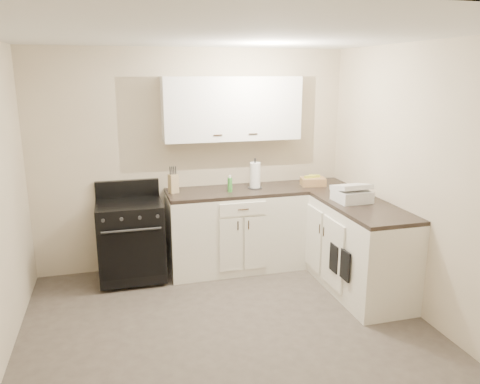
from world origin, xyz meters
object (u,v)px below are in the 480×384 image
object	(u,v)px
knife_block	(173,184)
wicker_basket	(313,182)
paper_towel	(255,175)
countertop_grill	(352,196)
stove	(131,240)

from	to	relation	value
knife_block	wicker_basket	distance (m)	1.63
paper_towel	countertop_grill	world-z (taller)	paper_towel
countertop_grill	stove	bearing A→B (deg)	158.37
stove	wicker_basket	distance (m)	2.18
wicker_basket	countertop_grill	size ratio (longest dim) A/B	0.83
stove	knife_block	world-z (taller)	knife_block
wicker_basket	paper_towel	bearing A→B (deg)	175.08
stove	paper_towel	xyz separation A→B (m)	(1.42, 0.05, 0.63)
countertop_grill	wicker_basket	bearing A→B (deg)	94.58
paper_towel	wicker_basket	size ratio (longest dim) A/B	1.08
paper_towel	countertop_grill	distance (m)	1.14
knife_block	wicker_basket	bearing A→B (deg)	-22.86
knife_block	countertop_grill	distance (m)	1.92
stove	wicker_basket	bearing A→B (deg)	-0.30
stove	countertop_grill	distance (m)	2.41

